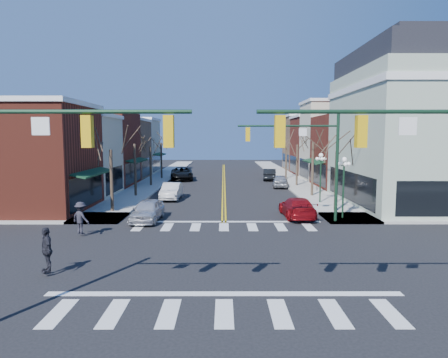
{
  "coord_description": "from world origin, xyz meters",
  "views": [
    {
      "loc": [
        -0.02,
        -18.61,
        5.71
      ],
      "look_at": [
        0.01,
        8.72,
        2.8
      ],
      "focal_mm": 32.0,
      "sensor_mm": 36.0,
      "label": 1
    }
  ],
  "objects_px": {
    "car_right_near": "(297,207)",
    "car_right_mid": "(280,181)",
    "pedestrian_dark_a": "(47,250)",
    "car_right_far": "(270,174)",
    "pedestrian_dark_b": "(81,218)",
    "victorian_corner": "(424,125)",
    "car_left_far": "(182,174)",
    "lamppost_midblock": "(321,169)",
    "car_left_mid": "(171,191)",
    "lamppost_corner": "(344,177)",
    "car_left_near": "(148,210)"
  },
  "relations": [
    {
      "from": "victorian_corner",
      "to": "car_left_far",
      "type": "distance_m",
      "value": 29.84
    },
    {
      "from": "lamppost_midblock",
      "to": "car_left_near",
      "type": "height_order",
      "value": "lamppost_midblock"
    },
    {
      "from": "pedestrian_dark_a",
      "to": "lamppost_corner",
      "type": "bearing_deg",
      "value": 90.86
    },
    {
      "from": "car_right_mid",
      "to": "car_left_far",
      "type": "bearing_deg",
      "value": -25.02
    },
    {
      "from": "lamppost_corner",
      "to": "car_left_mid",
      "type": "relative_size",
      "value": 0.96
    },
    {
      "from": "car_right_far",
      "to": "car_right_mid",
      "type": "bearing_deg",
      "value": 98.96
    },
    {
      "from": "lamppost_corner",
      "to": "car_left_far",
      "type": "relative_size",
      "value": 0.71
    },
    {
      "from": "car_left_far",
      "to": "pedestrian_dark_b",
      "type": "height_order",
      "value": "pedestrian_dark_b"
    },
    {
      "from": "car_right_mid",
      "to": "car_left_near",
      "type": "bearing_deg",
      "value": 64.81
    },
    {
      "from": "lamppost_corner",
      "to": "car_left_near",
      "type": "bearing_deg",
      "value": -178.05
    },
    {
      "from": "lamppost_corner",
      "to": "pedestrian_dark_b",
      "type": "height_order",
      "value": "lamppost_corner"
    },
    {
      "from": "lamppost_corner",
      "to": "lamppost_midblock",
      "type": "xyz_separation_m",
      "value": [
        0.0,
        6.5,
        0.0
      ]
    },
    {
      "from": "car_right_near",
      "to": "pedestrian_dark_a",
      "type": "height_order",
      "value": "pedestrian_dark_a"
    },
    {
      "from": "lamppost_corner",
      "to": "pedestrian_dark_b",
      "type": "xyz_separation_m",
      "value": [
        -16.41,
        -4.62,
        -1.88
      ]
    },
    {
      "from": "victorian_corner",
      "to": "car_left_mid",
      "type": "bearing_deg",
      "value": 171.78
    },
    {
      "from": "lamppost_corner",
      "to": "car_right_near",
      "type": "bearing_deg",
      "value": 165.44
    },
    {
      "from": "pedestrian_dark_a",
      "to": "car_right_far",
      "type": "bearing_deg",
      "value": 125.02
    },
    {
      "from": "lamppost_midblock",
      "to": "car_left_near",
      "type": "relative_size",
      "value": 1.0
    },
    {
      "from": "car_right_far",
      "to": "car_left_far",
      "type": "bearing_deg",
      "value": 5.95
    },
    {
      "from": "car_right_near",
      "to": "car_left_near",
      "type": "bearing_deg",
      "value": 5.24
    },
    {
      "from": "pedestrian_dark_b",
      "to": "victorian_corner",
      "type": "bearing_deg",
      "value": -127.13
    },
    {
      "from": "car_right_far",
      "to": "pedestrian_dark_b",
      "type": "distance_m",
      "value": 33.04
    },
    {
      "from": "victorian_corner",
      "to": "car_left_near",
      "type": "xyz_separation_m",
      "value": [
        -21.68,
        -6.46,
        -5.92
      ]
    },
    {
      "from": "lamppost_corner",
      "to": "lamppost_midblock",
      "type": "bearing_deg",
      "value": 90.0
    },
    {
      "from": "lamppost_midblock",
      "to": "car_right_far",
      "type": "xyz_separation_m",
      "value": [
        -2.17,
        18.69,
        -2.21
      ]
    },
    {
      "from": "lamppost_midblock",
      "to": "car_left_mid",
      "type": "distance_m",
      "value": 13.44
    },
    {
      "from": "lamppost_corner",
      "to": "pedestrian_dark_a",
      "type": "xyz_separation_m",
      "value": [
        -15.5,
        -11.13,
        -1.88
      ]
    },
    {
      "from": "car_right_mid",
      "to": "pedestrian_dark_b",
      "type": "height_order",
      "value": "pedestrian_dark_b"
    },
    {
      "from": "car_right_near",
      "to": "car_right_mid",
      "type": "bearing_deg",
      "value": -95.62
    },
    {
      "from": "car_left_far",
      "to": "pedestrian_dark_a",
      "type": "bearing_deg",
      "value": -99.15
    },
    {
      "from": "car_left_near",
      "to": "car_right_near",
      "type": "bearing_deg",
      "value": 9.66
    },
    {
      "from": "car_right_near",
      "to": "car_right_mid",
      "type": "relative_size",
      "value": 1.16
    },
    {
      "from": "victorian_corner",
      "to": "pedestrian_dark_b",
      "type": "xyz_separation_m",
      "value": [
        -24.71,
        -10.62,
        -5.58
      ]
    },
    {
      "from": "lamppost_midblock",
      "to": "car_right_far",
      "type": "height_order",
      "value": "lamppost_midblock"
    },
    {
      "from": "car_left_mid",
      "to": "pedestrian_dark_b",
      "type": "bearing_deg",
      "value": -102.72
    },
    {
      "from": "car_left_mid",
      "to": "car_right_mid",
      "type": "distance_m",
      "value": 14.1
    },
    {
      "from": "car_left_far",
      "to": "lamppost_midblock",
      "type": "bearing_deg",
      "value": -60.13
    },
    {
      "from": "lamppost_midblock",
      "to": "car_right_near",
      "type": "distance_m",
      "value": 6.84
    },
    {
      "from": "car_right_mid",
      "to": "car_right_far",
      "type": "xyz_separation_m",
      "value": [
        -0.37,
        7.55,
        0.03
      ]
    },
    {
      "from": "car_left_near",
      "to": "pedestrian_dark_a",
      "type": "xyz_separation_m",
      "value": [
        -2.12,
        -10.68,
        0.35
      ]
    },
    {
      "from": "car_left_near",
      "to": "pedestrian_dark_a",
      "type": "relative_size",
      "value": 2.32
    },
    {
      "from": "victorian_corner",
      "to": "lamppost_midblock",
      "type": "height_order",
      "value": "victorian_corner"
    },
    {
      "from": "pedestrian_dark_b",
      "to": "pedestrian_dark_a",
      "type": "bearing_deg",
      "value": 127.59
    },
    {
      "from": "lamppost_midblock",
      "to": "car_left_mid",
      "type": "xyz_separation_m",
      "value": [
        -13.0,
        2.58,
        -2.22
      ]
    },
    {
      "from": "car_left_mid",
      "to": "car_right_near",
      "type": "distance_m",
      "value": 13.0
    },
    {
      "from": "car_right_near",
      "to": "lamppost_midblock",
      "type": "bearing_deg",
      "value": -119.23
    },
    {
      "from": "car_left_mid",
      "to": "car_left_far",
      "type": "relative_size",
      "value": 0.74
    },
    {
      "from": "car_left_near",
      "to": "car_right_far",
      "type": "height_order",
      "value": "car_right_far"
    },
    {
      "from": "lamppost_corner",
      "to": "car_left_far",
      "type": "xyz_separation_m",
      "value": [
        -13.75,
        25.24,
        -2.11
      ]
    },
    {
      "from": "pedestrian_dark_a",
      "to": "pedestrian_dark_b",
      "type": "xyz_separation_m",
      "value": [
        -0.91,
        6.51,
        -0.01
      ]
    }
  ]
}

